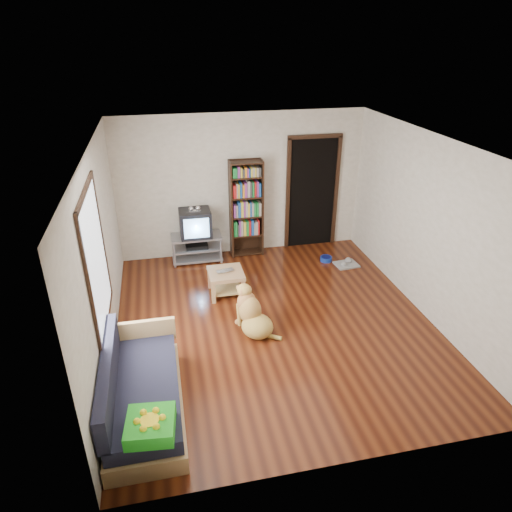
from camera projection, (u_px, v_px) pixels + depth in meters
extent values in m
plane|color=#57240F|center=(274.00, 322.00, 6.69)|extent=(5.00, 5.00, 0.00)
plane|color=white|center=(278.00, 144.00, 5.52)|extent=(5.00, 5.00, 0.00)
plane|color=silver|center=(242.00, 185.00, 8.29)|extent=(4.50, 0.00, 4.50)
plane|color=silver|center=(349.00, 361.00, 3.92)|extent=(4.50, 0.00, 4.50)
plane|color=silver|center=(101.00, 258.00, 5.68)|extent=(0.00, 5.00, 5.00)
plane|color=silver|center=(428.00, 228.00, 6.53)|extent=(0.00, 5.00, 5.00)
cube|color=green|center=(151.00, 426.00, 4.31)|extent=(0.50, 0.50, 0.15)
imported|color=silver|center=(226.00, 272.00, 7.20)|extent=(0.31, 0.24, 0.02)
cylinder|color=navy|center=(326.00, 259.00, 8.44)|extent=(0.22, 0.22, 0.08)
cube|color=#969696|center=(346.00, 264.00, 8.29)|extent=(0.43, 0.36, 0.03)
cube|color=white|center=(96.00, 261.00, 5.15)|extent=(0.02, 1.30, 1.60)
cube|color=black|center=(85.00, 192.00, 4.79)|extent=(0.03, 1.42, 0.06)
cube|color=black|center=(107.00, 321.00, 5.52)|extent=(0.03, 1.42, 0.06)
cube|color=black|center=(90.00, 293.00, 4.54)|extent=(0.03, 0.06, 1.70)
cube|color=black|center=(102.00, 237.00, 5.77)|extent=(0.03, 0.06, 1.70)
cube|color=black|center=(312.00, 194.00, 8.64)|extent=(0.90, 0.02, 2.10)
cube|color=black|center=(288.00, 196.00, 8.54)|extent=(0.07, 0.05, 2.14)
cube|color=black|center=(336.00, 192.00, 8.72)|extent=(0.07, 0.05, 2.14)
cube|color=black|center=(315.00, 136.00, 8.15)|extent=(1.03, 0.05, 0.07)
cube|color=#99999E|center=(196.00, 236.00, 8.27)|extent=(0.90, 0.45, 0.04)
cube|color=#99999E|center=(197.00, 248.00, 8.37)|extent=(0.86, 0.42, 0.03)
cube|color=#99999E|center=(197.00, 257.00, 8.45)|extent=(0.90, 0.45, 0.04)
cylinder|color=#99999E|center=(174.00, 255.00, 8.12)|extent=(0.04, 0.04, 0.50)
cylinder|color=#99999E|center=(221.00, 250.00, 8.27)|extent=(0.04, 0.04, 0.50)
cylinder|color=#99999E|center=(173.00, 245.00, 8.46)|extent=(0.04, 0.04, 0.50)
cylinder|color=#99999E|center=(218.00, 241.00, 8.62)|extent=(0.04, 0.04, 0.50)
cube|color=black|center=(197.00, 245.00, 8.35)|extent=(0.40, 0.30, 0.07)
cube|color=black|center=(195.00, 223.00, 8.15)|extent=(0.55, 0.48, 0.48)
cube|color=black|center=(194.00, 219.00, 8.33)|extent=(0.40, 0.14, 0.36)
cube|color=#8CBFF2|center=(197.00, 228.00, 7.94)|extent=(0.44, 0.02, 0.36)
cube|color=silver|center=(195.00, 211.00, 8.00)|extent=(0.20, 0.07, 0.02)
sphere|color=silver|center=(191.00, 209.00, 7.96)|extent=(0.09, 0.09, 0.09)
sphere|color=silver|center=(198.00, 208.00, 7.99)|extent=(0.09, 0.09, 0.09)
cube|color=black|center=(231.00, 210.00, 8.28)|extent=(0.03, 0.30, 1.80)
cube|color=black|center=(261.00, 208.00, 8.39)|extent=(0.03, 0.30, 1.80)
cube|color=black|center=(245.00, 206.00, 8.46)|extent=(0.60, 0.02, 1.80)
cube|color=black|center=(247.00, 252.00, 8.73)|extent=(0.56, 0.28, 0.02)
cube|color=black|center=(247.00, 234.00, 8.56)|extent=(0.56, 0.28, 0.03)
cube|color=black|center=(246.00, 216.00, 8.40)|extent=(0.56, 0.28, 0.02)
cube|color=black|center=(246.00, 197.00, 8.23)|extent=(0.56, 0.28, 0.02)
cube|color=black|center=(246.00, 177.00, 8.07)|extent=(0.56, 0.28, 0.02)
cube|color=black|center=(246.00, 162.00, 7.95)|extent=(0.56, 0.28, 0.02)
cube|color=tan|center=(146.00, 405.00, 5.07)|extent=(0.80, 1.80, 0.22)
cube|color=#1E1E2D|center=(144.00, 390.00, 4.97)|extent=(0.74, 1.74, 0.18)
cube|color=#1E1E2D|center=(108.00, 375.00, 4.78)|extent=(0.12, 1.74, 0.40)
cube|color=tan|center=(143.00, 331.00, 5.64)|extent=(0.80, 0.06, 0.30)
cube|color=tan|center=(226.00, 273.00, 7.25)|extent=(0.55, 0.55, 0.06)
cube|color=tan|center=(226.00, 288.00, 7.37)|extent=(0.45, 0.45, 0.03)
cube|color=tan|center=(214.00, 293.00, 7.09)|extent=(0.06, 0.06, 0.34)
cube|color=tan|center=(243.00, 290.00, 7.18)|extent=(0.06, 0.06, 0.34)
cube|color=tan|center=(210.00, 279.00, 7.50)|extent=(0.06, 0.06, 0.34)
cube|color=tan|center=(238.00, 276.00, 7.59)|extent=(0.06, 0.06, 0.34)
ellipsoid|color=tan|center=(257.00, 326.00, 6.37)|extent=(0.59, 0.61, 0.32)
ellipsoid|color=#C1894A|center=(250.00, 310.00, 6.41)|extent=(0.42, 0.44, 0.42)
ellipsoid|color=#C67F4C|center=(246.00, 302.00, 6.43)|extent=(0.35, 0.34, 0.30)
ellipsoid|color=tan|center=(244.00, 290.00, 6.39)|extent=(0.27, 0.28, 0.19)
ellipsoid|color=#B68346|center=(240.00, 288.00, 6.47)|extent=(0.14, 0.18, 0.08)
sphere|color=black|center=(237.00, 286.00, 6.53)|extent=(0.04, 0.04, 0.04)
ellipsoid|color=#D38551|center=(241.00, 293.00, 6.33)|extent=(0.07, 0.08, 0.13)
ellipsoid|color=tan|center=(250.00, 290.00, 6.41)|extent=(0.07, 0.08, 0.13)
cylinder|color=tan|center=(239.00, 315.00, 6.56)|extent=(0.11, 0.12, 0.35)
cylinder|color=#B39245|center=(247.00, 311.00, 6.63)|extent=(0.11, 0.12, 0.35)
sphere|color=#D28851|center=(238.00, 322.00, 6.66)|extent=(0.09, 0.09, 0.09)
sphere|color=#D8B353|center=(245.00, 319.00, 6.73)|extent=(0.09, 0.09, 0.09)
cylinder|color=gold|center=(271.00, 336.00, 6.33)|extent=(0.28, 0.22, 0.07)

